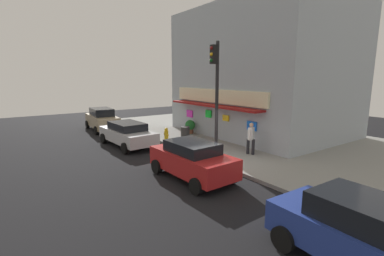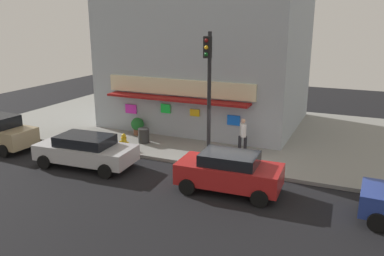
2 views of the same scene
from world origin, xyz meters
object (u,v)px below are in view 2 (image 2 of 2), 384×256
(parked_car_red, at_px, (229,171))
(trash_can, at_px, (144,136))
(traffic_light, at_px, (209,80))
(pedestrian, at_px, (243,134))
(potted_plant_by_doorway, at_px, (137,125))
(fire_hydrant, at_px, (124,141))
(parked_car_silver, at_px, (86,150))

(parked_car_red, bearing_deg, trash_can, 148.69)
(traffic_light, bearing_deg, parked_car_red, -54.91)
(pedestrian, bearing_deg, traffic_light, -132.91)
(potted_plant_by_doorway, bearing_deg, parked_car_red, -34.13)
(pedestrian, bearing_deg, fire_hydrant, -161.79)
(potted_plant_by_doorway, height_order, parked_car_red, parked_car_red)
(fire_hydrant, xyz_separation_m, trash_can, (0.47, 1.19, 0.02))
(fire_hydrant, relative_size, trash_can, 0.99)
(fire_hydrant, height_order, parked_car_red, parked_car_red)
(pedestrian, bearing_deg, trash_can, -172.55)
(fire_hydrant, xyz_separation_m, parked_car_silver, (-0.39, -2.53, 0.25))
(potted_plant_by_doorway, bearing_deg, parked_car_silver, -87.24)
(potted_plant_by_doorway, bearing_deg, pedestrian, -4.24)
(fire_hydrant, distance_m, pedestrian, 6.04)
(fire_hydrant, xyz_separation_m, pedestrian, (5.71, 1.88, 0.56))
(parked_car_silver, bearing_deg, pedestrian, 35.88)
(potted_plant_by_doorway, bearing_deg, fire_hydrant, -75.20)
(potted_plant_by_doorway, relative_size, parked_car_red, 0.24)
(traffic_light, distance_m, trash_can, 5.21)
(trash_can, xyz_separation_m, pedestrian, (5.24, 0.69, 0.54))
(fire_hydrant, bearing_deg, traffic_light, 6.24)
(trash_can, xyz_separation_m, parked_car_red, (6.02, -3.66, 0.28))
(pedestrian, height_order, parked_car_silver, pedestrian)
(fire_hydrant, xyz_separation_m, parked_car_red, (6.48, -2.47, 0.30))
(pedestrian, distance_m, potted_plant_by_doorway, 6.36)
(traffic_light, height_order, trash_can, traffic_light)
(trash_can, bearing_deg, parked_car_silver, -102.90)
(pedestrian, relative_size, parked_car_red, 0.41)
(traffic_light, relative_size, pedestrian, 3.46)
(potted_plant_by_doorway, relative_size, parked_car_silver, 0.21)
(trash_can, height_order, pedestrian, pedestrian)
(traffic_light, relative_size, fire_hydrant, 7.63)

